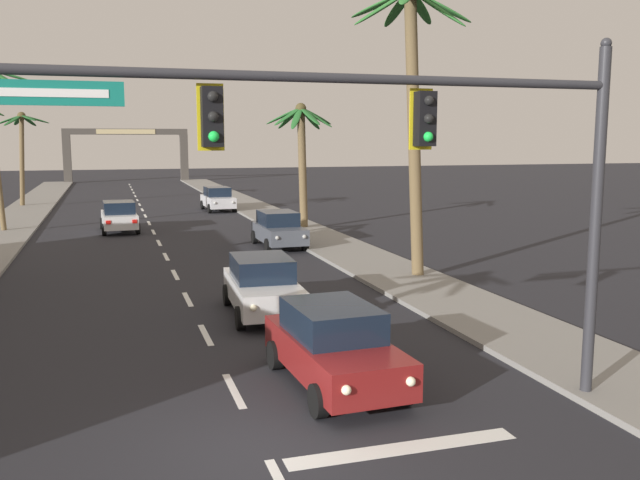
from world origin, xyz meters
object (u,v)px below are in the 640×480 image
sedan_parked_mid_kerb (218,199)px  palm_right_second (413,84)px  sedan_lead_at_stop_bar (334,345)px  sedan_parked_nearest_kerb (278,229)px  traffic_signal_mast (428,150)px  sedan_oncoming_far (119,216)px  town_gateway_arch (127,147)px  palm_left_farthest (22,139)px  sedan_third_in_queue (263,285)px  palm_right_third (302,143)px

sedan_parked_mid_kerb → palm_right_second: bearing=-83.5°
sedan_lead_at_stop_bar → sedan_parked_nearest_kerb: (3.29, 18.17, 0.00)m
sedan_lead_at_stop_bar → palm_right_second: size_ratio=0.44×
sedan_lead_at_stop_bar → traffic_signal_mast: bearing=-64.5°
traffic_signal_mast → sedan_parked_nearest_kerb: (2.29, 20.27, -4.00)m
sedan_oncoming_far → town_gateway_arch: bearing=87.8°
palm_right_second → palm_left_farthest: bearing=116.3°
sedan_third_in_queue → palm_left_farthest: 38.00m
traffic_signal_mast → sedan_parked_mid_kerb: 37.89m
sedan_parked_mid_kerb → palm_left_farthest: size_ratio=0.64×
sedan_oncoming_far → sedan_parked_nearest_kerb: same height
sedan_parked_mid_kerb → palm_left_farthest: (-13.36, 6.96, 4.21)m
sedan_parked_mid_kerb → sedan_oncoming_far: bearing=-125.9°
sedan_third_in_queue → town_gateway_arch: 66.08m
traffic_signal_mast → palm_right_second: size_ratio=1.06×
palm_right_second → sedan_lead_at_stop_bar: bearing=-122.4°
town_gateway_arch → palm_right_second: bearing=-82.6°
sedan_lead_at_stop_bar → sedan_parked_nearest_kerb: bearing=79.8°
sedan_oncoming_far → town_gateway_arch: size_ratio=0.31×
sedan_parked_nearest_kerb → palm_right_second: palm_right_second is taller
sedan_oncoming_far → sedan_parked_nearest_kerb: bearing=-47.9°
sedan_oncoming_far → sedan_parked_nearest_kerb: 10.55m
sedan_lead_at_stop_bar → palm_right_third: size_ratio=0.64×
palm_right_third → palm_right_second: bearing=-90.2°
sedan_third_in_queue → palm_right_second: 9.33m
sedan_third_in_queue → sedan_parked_mid_kerb: size_ratio=1.00×
palm_left_farthest → town_gateway_arch: 30.72m
sedan_third_in_queue → sedan_parked_nearest_kerb: 12.56m
sedan_oncoming_far → palm_left_farthest: (-6.46, 16.48, 4.21)m
sedan_third_in_queue → palm_right_second: bearing=28.9°
sedan_parked_mid_kerb → palm_right_third: size_ratio=0.64×
traffic_signal_mast → palm_right_second: (5.05, 11.61, 2.09)m
sedan_oncoming_far → palm_left_farthest: 18.20m
sedan_parked_mid_kerb → palm_left_farthest: bearing=152.5°
sedan_parked_nearest_kerb → sedan_third_in_queue: bearing=-105.9°
sedan_parked_mid_kerb → palm_right_second: size_ratio=0.44×
sedan_third_in_queue → palm_right_third: 19.40m
sedan_oncoming_far → palm_right_second: 20.14m
sedan_oncoming_far → palm_right_second: size_ratio=0.44×
sedan_lead_at_stop_bar → palm_right_third: (6.09, 24.02, 4.00)m
palm_right_second → sedan_parked_mid_kerb: bearing=96.5°
sedan_oncoming_far → sedan_lead_at_stop_bar: bearing=-81.7°
sedan_oncoming_far → palm_right_second: (9.84, -16.49, 6.08)m
sedan_lead_at_stop_bar → sedan_parked_nearest_kerb: 18.47m
sedan_lead_at_stop_bar → palm_left_farthest: 43.90m
sedan_third_in_queue → sedan_oncoming_far: bearing=100.4°
palm_right_second → palm_right_third: (0.04, 14.51, -2.09)m
palm_left_farthest → palm_right_second: 36.83m
palm_right_second → sedan_oncoming_far: bearing=120.8°
sedan_lead_at_stop_bar → palm_right_second: (6.05, 9.51, 6.08)m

